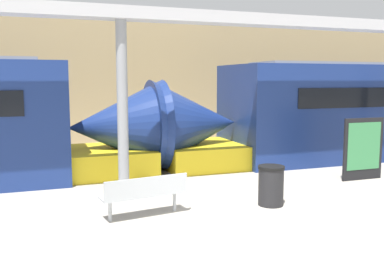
% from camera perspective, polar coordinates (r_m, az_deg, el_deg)
% --- Properties ---
extents(ground_plane, '(60.00, 60.00, 0.00)m').
position_cam_1_polar(ground_plane, '(7.92, 8.56, -12.60)').
color(ground_plane, '#A8A093').
extents(station_wall, '(56.00, 0.20, 5.00)m').
position_cam_1_polar(station_wall, '(17.90, -8.00, 6.43)').
color(station_wall, tan).
rests_on(station_wall, ground_plane).
extents(bench_near, '(1.73, 0.70, 0.81)m').
position_cam_1_polar(bench_near, '(8.33, -6.31, -8.04)').
color(bench_near, '#ADB2B7').
rests_on(bench_near, ground_plane).
extents(trash_bin, '(0.56, 0.56, 0.84)m').
position_cam_1_polar(trash_bin, '(9.22, 10.48, -7.09)').
color(trash_bin, black).
rests_on(trash_bin, ground_plane).
extents(poster_board, '(1.22, 0.07, 1.64)m').
position_cam_1_polar(poster_board, '(12.13, 21.85, -2.14)').
color(poster_board, black).
rests_on(poster_board, ground_plane).
extents(support_column_near, '(0.25, 0.25, 3.98)m').
position_cam_1_polar(support_column_near, '(9.97, -9.25, 3.11)').
color(support_column_near, gray).
rests_on(support_column_near, ground_plane).
extents(canopy_beam, '(28.00, 0.60, 0.28)m').
position_cam_1_polar(canopy_beam, '(10.05, -9.50, 15.30)').
color(canopy_beam, '#B7B7BC').
rests_on(canopy_beam, support_column_near).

